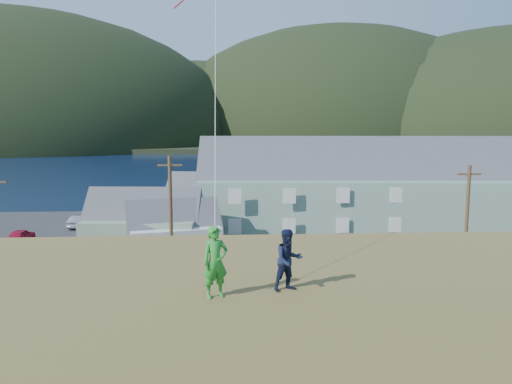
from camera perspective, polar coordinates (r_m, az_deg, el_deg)
ground at (r=32.94m, az=-2.13°, el=-12.47°), size 900.00×900.00×0.00m
grass_strip at (r=31.05m, az=-2.06°, el=-13.64°), size 110.00×8.00×0.10m
waterfront_lot at (r=49.25m, az=-2.54°, el=-5.62°), size 72.00×36.00×0.12m
wharf at (r=71.97m, az=-7.57°, el=-1.16°), size 26.00×14.00×0.90m
far_shore at (r=361.09m, az=-3.20°, el=5.91°), size 900.00×320.00×2.00m
far_hills at (r=312.56m, az=3.39°, el=5.84°), size 760.00×265.00×143.00m
lodge at (r=52.42m, az=12.95°, el=0.21°), size 35.70×12.30×12.34m
shed_palegreen_near at (r=44.36m, az=-12.72°, el=-3.78°), size 10.35×7.02×7.18m
shed_white at (r=42.58m, az=-9.38°, el=-4.59°), size 8.80×6.89×6.20m
shed_palegreen_far at (r=58.44m, az=-5.06°, el=-0.88°), size 11.72×8.31×7.14m
utility_poles at (r=33.16m, az=-4.44°, el=-4.32°), size 31.35×0.24×9.24m
parked_cars at (r=53.79m, az=-10.16°, el=-3.77°), size 25.50×12.22×1.53m
kite_flyer_green at (r=12.00m, az=-4.68°, el=-7.99°), size 0.74×0.63×1.73m
kite_flyer_navy at (r=12.50m, az=3.72°, el=-7.77°), size 0.91×0.81×1.55m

